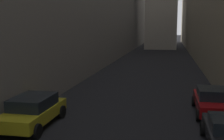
{
  "coord_description": "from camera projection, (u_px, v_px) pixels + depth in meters",
  "views": [
    {
      "loc": [
        2.02,
        5.37,
        4.79
      ],
      "look_at": [
        0.0,
        15.54,
        3.25
      ],
      "focal_mm": 46.75,
      "sensor_mm": 36.0,
      "label": 1
    }
  ],
  "objects": [
    {
      "name": "parked_car_left_third",
      "position": [
        33.0,
        110.0,
        14.1
      ],
      "size": [
        2.04,
        4.35,
        1.47
      ],
      "rotation": [
        0.0,
        0.0,
        1.57
      ],
      "color": "#A59919",
      "rests_on": "ground"
    },
    {
      "name": "ground_plane",
      "position": [
        155.0,
        60.0,
        42.45
      ],
      "size": [
        264.0,
        264.0,
        0.0
      ],
      "primitive_type": "plane",
      "color": "black"
    },
    {
      "name": "parked_car_right_far",
      "position": [
        212.0,
        101.0,
        16.03
      ],
      "size": [
        1.93,
        4.34,
        1.46
      ],
      "rotation": [
        0.0,
        0.0,
        1.57
      ],
      "color": "maroon",
      "rests_on": "ground"
    }
  ]
}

